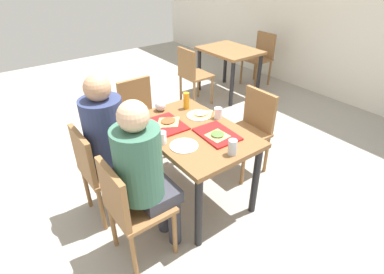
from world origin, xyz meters
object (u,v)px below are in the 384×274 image
object	(u,v)px
main_table	(192,140)
condiment_bottle	(186,101)
pizza_slice_a	(168,121)
person_in_red	(110,136)
tray_red_near	(167,124)
person_in_brown_jacket	(144,170)
background_chair_near	(192,73)
tray_red_far	(217,134)
chair_far_side	(251,126)
background_table	(229,57)
soda_can	(232,147)
paper_plate_near_edge	(184,146)
pizza_slice_c	(202,114)
plastic_cup_b	(162,138)
background_chair_far	(261,55)
chair_near_left	(98,167)
chair_near_right	(129,206)
plastic_cup_a	(218,113)
chair_left_end	(141,113)
pizza_slice_b	(218,135)
foil_bundle	(160,106)
paper_plate_center	(199,115)

from	to	relation	value
main_table	condiment_bottle	world-z (taller)	condiment_bottle
pizza_slice_a	condiment_bottle	bearing A→B (deg)	116.23
person_in_red	tray_red_near	size ratio (longest dim) A/B	3.53
person_in_brown_jacket	background_chair_near	bearing A→B (deg)	136.00
tray_red_far	chair_far_side	bearing A→B (deg)	106.72
background_chair_near	background_table	bearing A→B (deg)	90.00
soda_can	tray_red_near	bearing A→B (deg)	-167.44
paper_plate_near_edge	pizza_slice_c	distance (m)	0.54
plastic_cup_b	background_chair_far	bearing A→B (deg)	118.83
main_table	soda_can	xyz separation A→B (m)	(0.47, 0.02, 0.17)
chair_near_left	pizza_slice_c	bearing A→B (deg)	83.10
chair_near_right	tray_red_near	distance (m)	0.81
chair_near_right	plastic_cup_a	world-z (taller)	chair_near_right
soda_can	chair_far_side	bearing A→B (deg)	122.54
tray_red_far	soda_can	distance (m)	0.29
pizza_slice_c	plastic_cup_b	size ratio (longest dim) A/B	2.10
chair_left_end	pizza_slice_c	world-z (taller)	chair_left_end
paper_plate_near_edge	background_chair_near	distance (m)	2.30
tray_red_far	pizza_slice_b	size ratio (longest dim) A/B	1.60
chair_far_side	background_chair_far	world-z (taller)	same
soda_can	pizza_slice_b	bearing A→B (deg)	163.57
chair_far_side	condiment_bottle	bearing A→B (deg)	-123.08
chair_near_left	person_in_red	distance (m)	0.28
foil_bundle	chair_near_right	bearing A→B (deg)	-44.62
chair_far_side	person_in_red	world-z (taller)	person_in_red
main_table	background_chair_far	size ratio (longest dim) A/B	1.28
person_in_red	foil_bundle	distance (m)	0.62
plastic_cup_b	condiment_bottle	distance (m)	0.64
chair_left_end	tray_red_far	size ratio (longest dim) A/B	2.39
chair_near_left	chair_left_end	size ratio (longest dim) A/B	1.00
chair_near_left	plastic_cup_a	size ratio (longest dim) A/B	8.62
chair_far_side	pizza_slice_b	distance (m)	0.74
chair_near_left	chair_near_right	xyz separation A→B (m)	(0.55, 0.00, 0.00)
paper_plate_center	pizza_slice_c	world-z (taller)	pizza_slice_c
paper_plate_center	tray_red_near	bearing A→B (deg)	-94.75
plastic_cup_a	condiment_bottle	world-z (taller)	condiment_bottle
paper_plate_center	pizza_slice_b	bearing A→B (deg)	-16.06
chair_near_right	soda_can	world-z (taller)	chair_near_right
chair_far_side	pizza_slice_a	world-z (taller)	chair_far_side
background_table	pizza_slice_b	bearing A→B (deg)	-45.32
foil_bundle	person_in_red	bearing A→B (deg)	-72.00
main_table	chair_left_end	size ratio (longest dim) A/B	1.28
condiment_bottle	background_chair_far	world-z (taller)	condiment_bottle
chair_far_side	plastic_cup_b	xyz separation A→B (m)	(0.03, -1.06, 0.27)
paper_plate_center	plastic_cup_a	size ratio (longest dim) A/B	2.20
chair_far_side	plastic_cup_a	world-z (taller)	chair_far_side
tray_red_near	condiment_bottle	bearing A→B (deg)	116.50
tray_red_far	plastic_cup_a	world-z (taller)	plastic_cup_a
plastic_cup_a	background_chair_far	world-z (taller)	background_chair_far
foil_bundle	background_chair_near	size ratio (longest dim) A/B	0.12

